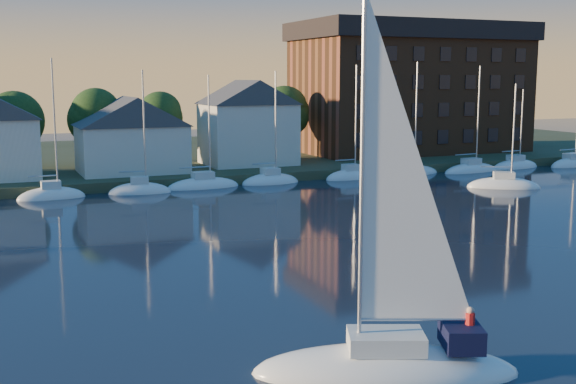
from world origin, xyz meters
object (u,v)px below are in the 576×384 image
clubhouse_centre (131,134)px  hero_sailboat (390,358)px  condo_block (410,87)px  clubhouse_east (248,121)px  drifting_sailboat_right (503,187)px

clubhouse_centre → hero_sailboat: 55.38m
clubhouse_centre → condo_block: bearing=11.2°
clubhouse_centre → clubhouse_east: size_ratio=1.10×
clubhouse_centre → hero_sailboat: bearing=-91.3°
clubhouse_centre → drifting_sailboat_right: bearing=-30.2°
drifting_sailboat_right → hero_sailboat: bearing=-102.3°
clubhouse_centre → clubhouse_east: (14.00, 2.00, 0.87)m
clubhouse_east → condo_block: (26.00, 5.95, 3.79)m
clubhouse_east → condo_block: 26.94m
clubhouse_centre → condo_block: condo_block is taller
clubhouse_east → hero_sailboat: (-15.26, -57.18, -5.36)m
clubhouse_centre → condo_block: (40.00, 7.95, 4.66)m
condo_block → hero_sailboat: size_ratio=1.99×
drifting_sailboat_right → condo_block: bearing=109.3°
clubhouse_east → drifting_sailboat_right: clubhouse_east is taller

